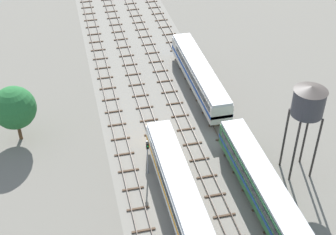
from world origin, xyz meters
The scene contains 12 objects.
ground_plane centered at (0.00, 56.00, 0.00)m, with size 480.00×480.00×0.00m, color slate.
ballast_bed centered at (0.00, 56.00, 0.00)m, with size 16.61×176.00×0.01m, color gray.
track_far_left centered at (-6.31, 57.00, 0.14)m, with size 2.40×126.00×0.29m.
track_left centered at (-2.10, 57.00, 0.14)m, with size 2.40×126.00×0.29m.
track_centre_left centered at (2.10, 57.00, 0.14)m, with size 2.40×126.00×0.29m.
track_centre centered at (6.31, 57.00, 0.14)m, with size 2.40×126.00×0.29m.
passenger_coach_centre_nearest centered at (6.31, 27.91, 2.61)m, with size 2.96×22.00×3.80m.
diesel_railcar_left_near centered at (-2.10, 30.60, 2.60)m, with size 2.96×20.50×3.80m.
diesel_railcar_centre_mid centered at (6.31, 52.17, 2.60)m, with size 2.96×20.50×3.80m.
water_tower centered at (12.15, 33.25, 9.37)m, with size 3.51×3.51×11.30m.
signal_post_nearest centered at (-4.20, 36.60, 2.99)m, with size 0.28×0.47×4.64m.
lineside_tree_2 centered at (-18.29, 46.44, 4.66)m, with size 5.23×5.23×7.29m.
Camera 1 is at (-11.23, -2.70, 36.65)m, focal length 50.81 mm.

